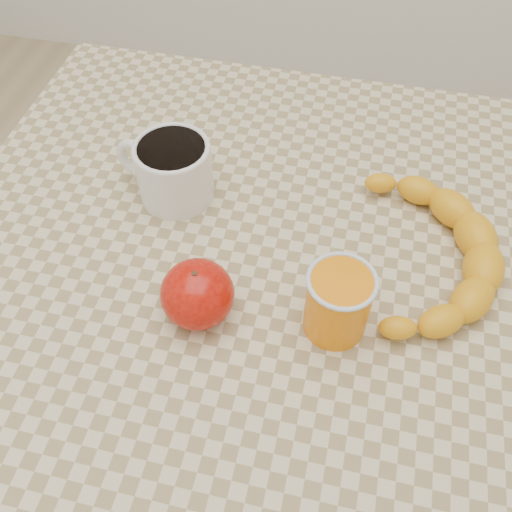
% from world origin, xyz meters
% --- Properties ---
extents(ground, '(3.00, 3.00, 0.00)m').
position_xyz_m(ground, '(0.00, 0.00, 0.00)').
color(ground, tan).
rests_on(ground, ground).
extents(table, '(0.80, 0.80, 0.75)m').
position_xyz_m(table, '(0.00, 0.00, 0.66)').
color(table, beige).
rests_on(table, ground).
extents(coffee_mug, '(0.14, 0.11, 0.08)m').
position_xyz_m(coffee_mug, '(-0.13, 0.09, 0.79)').
color(coffee_mug, white).
rests_on(coffee_mug, table).
extents(orange_juice_glass, '(0.07, 0.07, 0.08)m').
position_xyz_m(orange_juice_glass, '(0.10, -0.06, 0.79)').
color(orange_juice_glass, orange).
rests_on(orange_juice_glass, table).
extents(apple, '(0.10, 0.10, 0.07)m').
position_xyz_m(apple, '(-0.05, -0.08, 0.79)').
color(apple, '#8D0704').
rests_on(apple, table).
extents(banana, '(0.20, 0.29, 0.05)m').
position_xyz_m(banana, '(0.19, 0.05, 0.77)').
color(banana, orange).
rests_on(banana, table).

